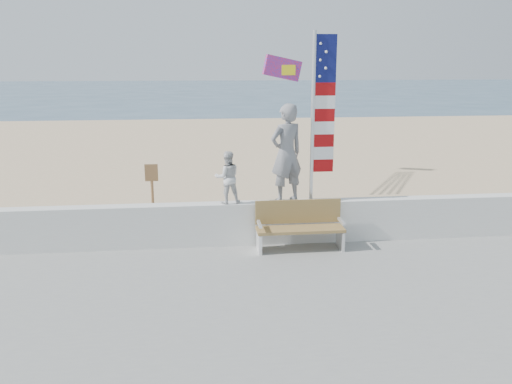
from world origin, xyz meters
TOP-DOWN VIEW (x-y plane):
  - ground at (0.00, 0.00)m, footprint 220.00×220.00m
  - sand at (0.00, 9.00)m, footprint 90.00×40.00m
  - seawall at (0.00, 2.00)m, footprint 30.00×0.35m
  - adult at (0.86, 2.00)m, footprint 0.89×0.76m
  - child at (-0.38, 2.00)m, footprint 0.58×0.48m
  - bench at (1.07, 1.55)m, footprint 1.80×0.57m
  - flag at (1.53, 2.00)m, footprint 0.50×0.08m
  - parafoil_kite at (1.33, 5.39)m, footprint 1.04×0.30m
  - sign at (-2.10, 4.18)m, footprint 0.32×0.07m

SIDE VIEW (x-z plane):
  - ground at x=0.00m, z-range 0.00..0.00m
  - sand at x=0.00m, z-range 0.00..0.08m
  - seawall at x=0.00m, z-range 0.18..1.08m
  - bench at x=1.07m, z-range 0.19..1.19m
  - sign at x=-2.10m, z-range 0.21..1.67m
  - child at x=-0.38m, z-range 1.08..2.18m
  - adult at x=0.86m, z-range 1.08..3.14m
  - flag at x=1.53m, z-range 1.24..4.74m
  - parafoil_kite at x=1.33m, z-range 3.44..4.15m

